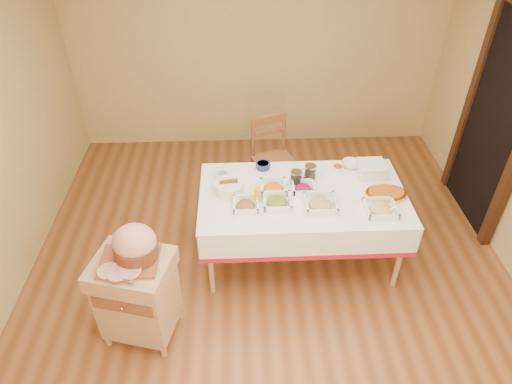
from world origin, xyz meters
TOP-DOWN VIEW (x-y plane):
  - room_shell at (0.00, 0.00)m, footprint 5.00×5.00m
  - doorway at (2.20, 0.90)m, footprint 0.09×1.10m
  - dining_table at (0.30, 0.30)m, footprint 1.82×1.02m
  - butcher_cart at (-1.06, -0.51)m, footprint 0.67×0.60m
  - dining_chair at (0.12, 1.29)m, footprint 0.52×0.51m
  - ham_on_board at (-1.02, -0.48)m, footprint 0.45×0.43m
  - serving_dish_a at (-0.21, 0.12)m, footprint 0.22×0.21m
  - serving_dish_b at (0.06, 0.15)m, footprint 0.24×0.24m
  - serving_dish_c at (0.42, 0.10)m, footprint 0.26×0.26m
  - serving_dish_d at (0.92, 0.02)m, footprint 0.25×0.25m
  - serving_dish_e at (0.04, 0.35)m, footprint 0.23×0.22m
  - serving_dish_f at (0.31, 0.34)m, footprint 0.20×0.19m
  - small_bowl_left at (-0.41, 0.56)m, footprint 0.12×0.12m
  - small_bowl_mid at (-0.03, 0.71)m, footprint 0.13×0.13m
  - small_bowl_right at (0.67, 0.63)m, footprint 0.11×0.11m
  - bowl_white_imported at (0.34, 0.58)m, footprint 0.18×0.18m
  - bowl_small_imported at (0.81, 0.70)m, footprint 0.22×0.22m
  - preserve_jar_left at (0.25, 0.45)m, footprint 0.11×0.11m
  - preserve_jar_right at (0.39, 0.53)m, footprint 0.11×0.11m
  - mustard_bottle at (-0.11, 0.21)m, footprint 0.06×0.06m
  - bread_basket at (-0.35, 0.36)m, footprint 0.26×0.26m
  - plate_stack at (0.96, 0.57)m, footprint 0.24×0.24m
  - brass_platter at (1.02, 0.24)m, footprint 0.36×0.26m

SIDE VIEW (x-z plane):
  - butcher_cart at x=-1.06m, z-range 0.05..0.86m
  - dining_chair at x=0.12m, z-range 0.01..0.95m
  - dining_table at x=0.30m, z-range 0.22..0.98m
  - bowl_white_imported at x=0.34m, z-range 0.76..0.79m
  - brass_platter at x=1.02m, z-range 0.76..0.81m
  - bowl_small_imported at x=0.81m, z-range 0.76..0.81m
  - serving_dish_f at x=0.31m, z-range 0.74..0.84m
  - small_bowl_right at x=0.67m, z-range 0.76..0.82m
  - serving_dish_a at x=-0.21m, z-range 0.74..0.84m
  - serving_dish_b at x=0.06m, z-range 0.74..0.84m
  - serving_dish_d at x=0.92m, z-range 0.74..0.84m
  - small_bowl_left at x=-0.41m, z-range 0.76..0.82m
  - small_bowl_mid at x=-0.03m, z-range 0.76..0.82m
  - serving_dish_e at x=0.04m, z-range 0.74..0.85m
  - serving_dish_c at x=0.42m, z-range 0.74..0.85m
  - bread_basket at x=-0.35m, z-range 0.75..0.87m
  - plate_stack at x=0.96m, z-range 0.76..0.88m
  - preserve_jar_left at x=0.25m, z-range 0.75..0.89m
  - preserve_jar_right at x=0.39m, z-range 0.75..0.89m
  - mustard_bottle at x=-0.11m, z-range 0.75..0.93m
  - ham_on_board at x=-1.02m, z-range 0.78..1.08m
  - doorway at x=2.20m, z-range 0.01..2.21m
  - room_shell at x=0.00m, z-range -1.20..3.80m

